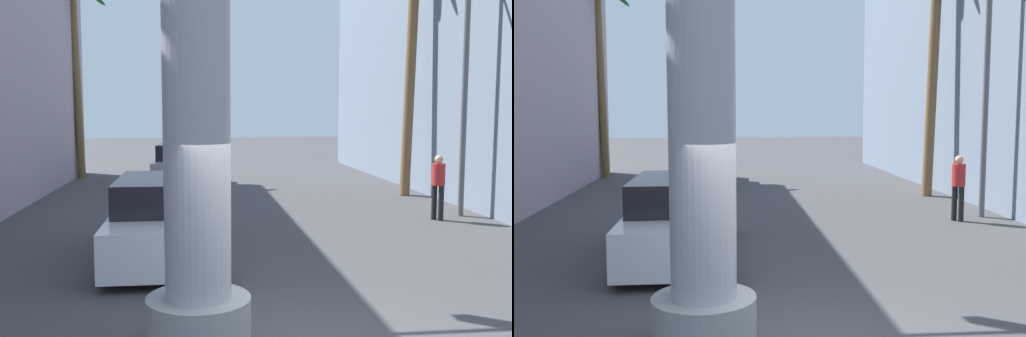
# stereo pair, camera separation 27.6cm
# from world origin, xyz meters

# --- Properties ---
(ground_plane) EXTENTS (87.46, 87.46, 0.00)m
(ground_plane) POSITION_xyz_m (0.00, 10.00, 0.00)
(ground_plane) COLOR #424244
(building_right) EXTENTS (6.39, 22.50, 13.11)m
(building_right) POSITION_xyz_m (9.87, 13.21, 6.57)
(building_right) COLOR slate
(building_right) RESTS_ON ground
(street_lamp) EXTENTS (2.87, 0.28, 6.81)m
(street_lamp) POSITION_xyz_m (5.60, 8.24, 4.19)
(street_lamp) COLOR #59595E
(street_lamp) RESTS_ON ground
(car_lead) EXTENTS (2.08, 4.78, 1.56)m
(car_lead) POSITION_xyz_m (-1.68, 4.76, 0.74)
(car_lead) COLOR black
(car_lead) RESTS_ON ground
(car_far) EXTENTS (2.19, 4.36, 1.56)m
(car_far) POSITION_xyz_m (-1.64, 15.99, 0.74)
(car_far) COLOR black
(car_far) RESTS_ON ground
(palm_tree_mid_right) EXTENTS (2.99, 3.03, 8.98)m
(palm_tree_mid_right) POSITION_xyz_m (6.04, 12.22, 5.72)
(palm_tree_mid_right) COLOR brown
(palm_tree_mid_right) RESTS_ON ground
(palm_tree_far_left) EXTENTS (3.17, 3.20, 8.25)m
(palm_tree_far_left) POSITION_xyz_m (-5.96, 18.29, 5.43)
(palm_tree_far_left) COLOR brown
(palm_tree_far_left) RESTS_ON ground
(pedestrian_mid_right) EXTENTS (0.47, 0.47, 1.70)m
(pedestrian_mid_right) POSITION_xyz_m (5.20, 7.74, 1.00)
(pedestrian_mid_right) COLOR black
(pedestrian_mid_right) RESTS_ON ground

